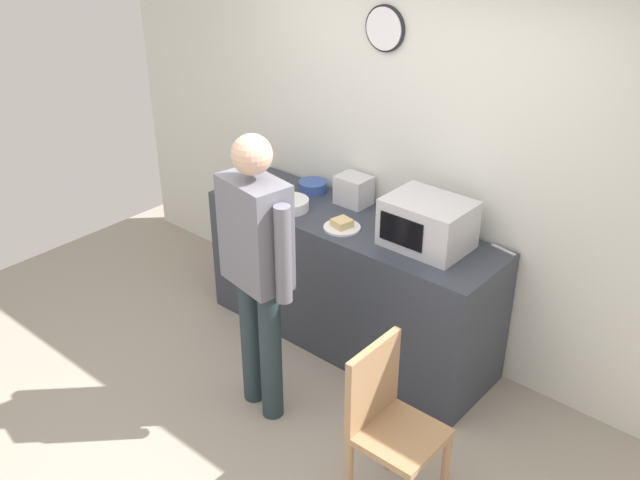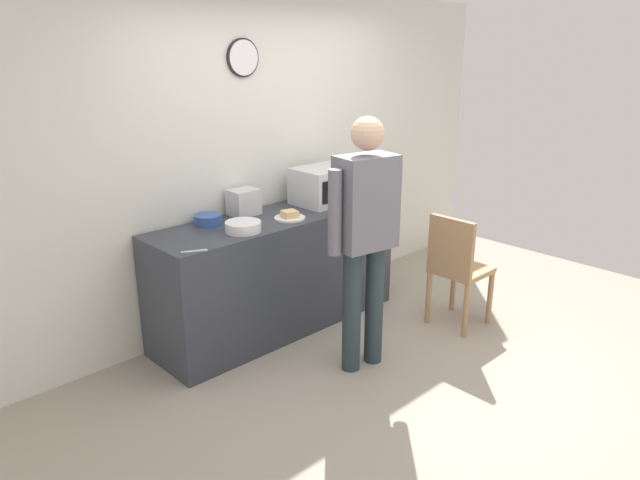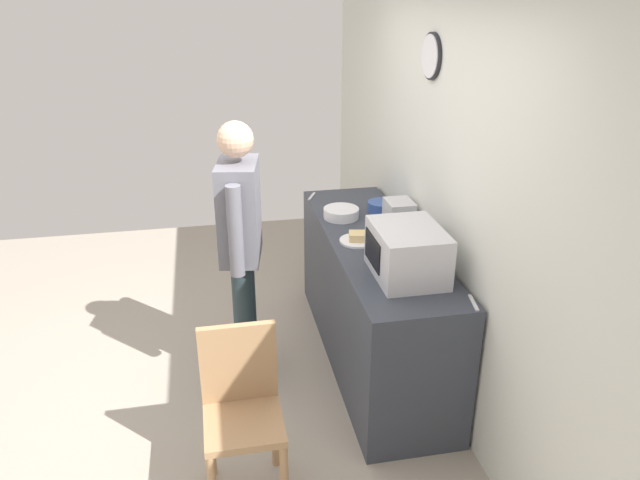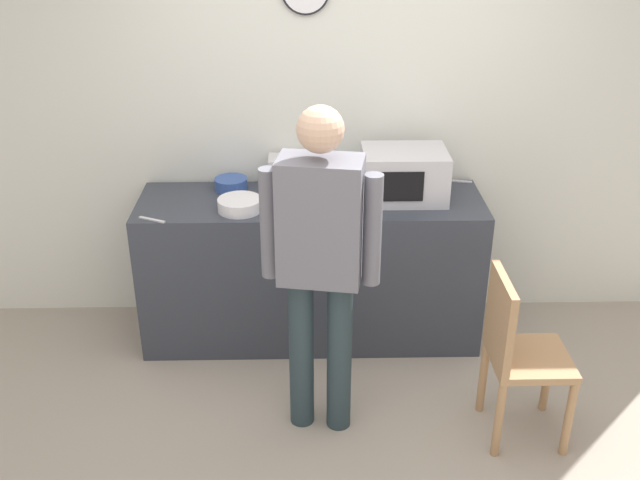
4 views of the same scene
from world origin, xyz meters
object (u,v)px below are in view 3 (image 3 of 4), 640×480
cereal_bowl (381,206)px  fork_utensil (312,196)px  toaster (399,215)px  microwave (407,252)px  person_standing (241,236)px  sandwich_plate (357,239)px  wooden_chair (242,405)px  salad_bowl (341,213)px  spoon_utensil (473,303)px

cereal_bowl → fork_utensil: size_ratio=1.19×
toaster → microwave: bearing=-14.3°
microwave → person_standing: (-0.52, -0.93, -0.04)m
microwave → sandwich_plate: bearing=-163.1°
person_standing → sandwich_plate: bearing=90.6°
cereal_bowl → wooden_chair: (1.53, -1.18, -0.45)m
person_standing → wooden_chair: bearing=-5.4°
salad_bowl → spoon_utensil: bearing=17.2°
sandwich_plate → spoon_utensil: (0.92, 0.41, -0.02)m
sandwich_plate → toaster: 0.39m
spoon_utensil → fork_utensil: bearing=-163.5°
spoon_utensil → person_standing: size_ratio=0.10×
fork_utensil → person_standing: 1.14m
sandwich_plate → fork_utensil: (-0.93, -0.14, -0.02)m
sandwich_plate → salad_bowl: 0.45m
microwave → fork_utensil: size_ratio=2.94×
salad_bowl → cereal_bowl: bearing=103.7°
toaster → spoon_utensil: toaster is taller
salad_bowl → toaster: size_ratio=1.17×
sandwich_plate → wooden_chair: size_ratio=0.25×
microwave → toaster: 0.73m
sandwich_plate → microwave: bearing=16.9°
fork_utensil → person_standing: bearing=-33.7°
spoon_utensil → person_standing: 1.49m
salad_bowl → fork_utensil: (-0.49, -0.13, -0.03)m
salad_bowl → fork_utensil: 0.51m
salad_bowl → person_standing: person_standing is taller
microwave → sandwich_plate: 0.57m
sandwich_plate → salad_bowl: salad_bowl is taller
fork_utensil → person_standing: person_standing is taller
salad_bowl → spoon_utensil: salad_bowl is taller
microwave → spoon_utensil: microwave is taller
cereal_bowl → toaster: toaster is taller
salad_bowl → cereal_bowl: same height
spoon_utensil → person_standing: (-0.91, -1.18, 0.10)m
salad_bowl → fork_utensil: bearing=-165.3°
spoon_utensil → toaster: bearing=-176.3°
cereal_bowl → fork_utensil: bearing=-132.1°
salad_bowl → toaster: bearing=52.5°
fork_utensil → wooden_chair: 2.11m
cereal_bowl → fork_utensil: 0.61m
cereal_bowl → spoon_utensil: cereal_bowl is taller
microwave → wooden_chair: bearing=-64.9°
wooden_chair → salad_bowl: bearing=149.6°
salad_bowl → wooden_chair: bearing=-30.4°
fork_utensil → spoon_utensil: size_ratio=1.00×
toaster → fork_utensil: toaster is taller
salad_bowl → spoon_utensil: size_ratio=1.52×
person_standing → salad_bowl: bearing=120.9°
spoon_utensil → person_standing: bearing=-127.7°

